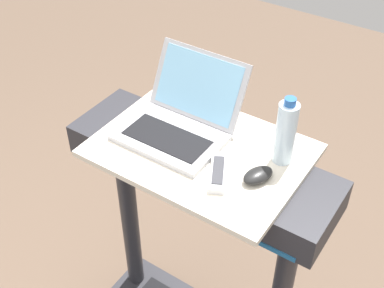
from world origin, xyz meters
The scene contains 5 objects.
desk_board centered at (0.00, 0.70, 1.08)m, with size 0.65×0.47×0.02m, color beige.
laptop centered at (-0.10, 0.73, 1.13)m, with size 0.33×0.33×0.22m.
computer_mouse centered at (0.22, 0.67, 1.10)m, with size 0.06×0.10×0.03m, color black.
water_bottle centered at (0.23, 0.79, 1.19)m, with size 0.06×0.06×0.23m.
tv_remote centered at (0.11, 0.62, 1.10)m, with size 0.12×0.16×0.02m.
Camera 1 is at (0.66, -0.33, 2.12)m, focal length 47.77 mm.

